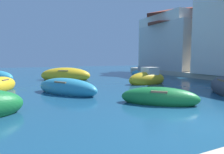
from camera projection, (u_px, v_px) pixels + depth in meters
ground at (207, 122)px, 5.97m from camera, size 80.00×80.00×0.00m
moored_boat_0 at (65, 75)px, 17.47m from camera, size 4.76×3.59×1.45m
moored_boat_2 at (159, 98)px, 8.34m from camera, size 3.24×2.94×0.95m
moored_boat_5 at (147, 79)px, 14.78m from camera, size 3.27×1.50×1.55m
moored_boat_9 at (143, 74)px, 19.95m from camera, size 1.48×3.45×1.37m
moored_boat_10 at (67, 88)px, 10.72m from camera, size 3.35×4.17×1.13m
waterfront_building_annex at (176, 43)px, 25.00m from camera, size 6.31×8.94×6.75m
waterfront_building_far at (173, 39)px, 25.43m from camera, size 6.00×8.37×7.91m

